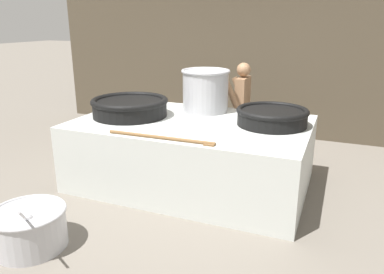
% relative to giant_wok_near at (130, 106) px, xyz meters
% --- Properties ---
extents(ground_plane, '(60.00, 60.00, 0.00)m').
position_rel_giant_wok_near_xyz_m(ground_plane, '(0.92, 0.07, -1.05)').
color(ground_plane, slate).
extents(back_wall, '(8.45, 0.24, 4.02)m').
position_rel_giant_wok_near_xyz_m(back_wall, '(0.92, 2.96, 0.96)').
color(back_wall, '#4C4233').
rests_on(back_wall, ground_plane).
extents(hearth_platform, '(3.11, 1.97, 0.91)m').
position_rel_giant_wok_near_xyz_m(hearth_platform, '(0.92, 0.07, -0.60)').
color(hearth_platform, silver).
rests_on(hearth_platform, ground_plane).
extents(giant_wok_near, '(1.09, 1.09, 0.26)m').
position_rel_giant_wok_near_xyz_m(giant_wok_near, '(0.00, 0.00, 0.00)').
color(giant_wok_near, black).
rests_on(giant_wok_near, hearth_platform).
extents(giant_wok_far, '(0.93, 0.93, 0.23)m').
position_rel_giant_wok_near_xyz_m(giant_wok_far, '(1.96, 0.27, -0.02)').
color(giant_wok_far, black).
rests_on(giant_wok_far, hearth_platform).
extents(stock_pot, '(0.72, 0.72, 0.62)m').
position_rel_giant_wok_near_xyz_m(stock_pot, '(0.89, 0.69, 0.18)').
color(stock_pot, '#9E9EA3').
rests_on(stock_pot, hearth_platform).
extents(stirring_paddle, '(1.33, 0.10, 0.04)m').
position_rel_giant_wok_near_xyz_m(stirring_paddle, '(0.95, -0.81, -0.12)').
color(stirring_paddle, brown).
rests_on(stirring_paddle, hearth_platform).
extents(cook, '(0.37, 0.57, 1.59)m').
position_rel_giant_wok_near_xyz_m(cook, '(1.28, 1.32, -0.19)').
color(cook, '#8C6647').
rests_on(cook, ground_plane).
extents(prep_bowl_vegetables, '(0.79, 0.83, 0.71)m').
position_rel_giant_wok_near_xyz_m(prep_bowl_vegetables, '(-0.00, -2.01, -0.82)').
color(prep_bowl_vegetables, '#B7B7BC').
rests_on(prep_bowl_vegetables, ground_plane).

